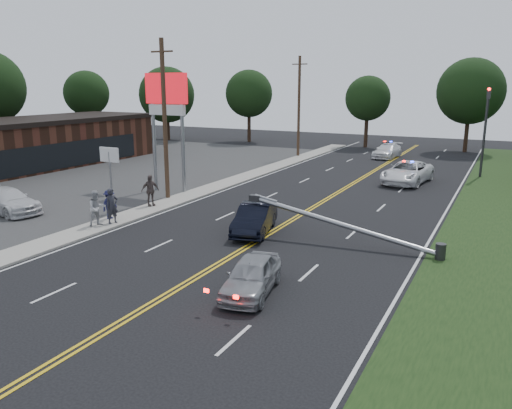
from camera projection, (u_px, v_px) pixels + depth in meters
The scene contains 25 objects.
ground at pixel (172, 292), 17.92m from camera, with size 120.00×120.00×0.00m, color black.
parking_lot at pixel (28, 189), 35.44m from camera, with size 25.00×60.00×0.01m, color #2D2D2D.
sidewalk at pixel (159, 206), 30.28m from camera, with size 1.80×70.00×0.12m, color gray.
centerline_yellow at pixel (285, 224), 26.56m from camera, with size 0.36×80.00×0.00m, color gold.
pharmacy_building at pixel (0, 146), 41.93m from camera, with size 8.40×30.40×4.30m.
pylon_sign at pixel (167, 104), 33.28m from camera, with size 3.20×0.35×8.00m.
small_sign at pixel (110, 159), 33.96m from camera, with size 1.60×0.14×3.10m.
traffic_signal at pixel (485, 124), 39.18m from camera, with size 0.28×0.41×7.05m.
fallen_streetlight at pixel (351, 227), 22.76m from camera, with size 9.36×0.44×1.91m.
utility_pole_mid at pixel (165, 120), 31.19m from camera, with size 1.60×0.28×10.00m.
utility_pole_far at pixel (299, 106), 50.21m from camera, with size 1.60×0.28×10.00m.
tree_3 at pixel (86, 93), 59.59m from camera, with size 5.32×5.32×8.88m.
tree_4 at pixel (167, 95), 65.45m from camera, with size 7.24×7.24×9.54m.
tree_5 at pixel (249, 94), 63.38m from camera, with size 5.96×5.96×9.09m.
tree_6 at pixel (368, 98), 57.83m from camera, with size 5.17×5.17×8.26m.
tree_7 at pixel (471, 91), 53.42m from camera, with size 7.03×7.03×10.06m.
crashed_sedan at pixel (255, 219), 24.94m from camera, with size 1.52×4.36×1.44m, color black.
waiting_sedan at pixel (252, 276), 17.69m from camera, with size 1.55×3.85×1.31m, color #94969B.
parked_car at pixel (7, 201), 28.80m from camera, with size 1.99×4.90×1.42m, color silver.
emergency_a at pixel (407, 172), 37.48m from camera, with size 2.70×5.85×1.63m, color white.
emergency_b at pixel (387, 151), 50.48m from camera, with size 1.97×4.85×1.41m, color white.
bystander_a at pixel (112, 206), 26.15m from camera, with size 0.68×0.44×1.86m, color #27282F.
bystander_b at pixel (97, 208), 25.70m from camera, with size 0.90×0.70×1.85m, color #A2A3A7.
bystander_c at pixel (109, 204), 27.05m from camera, with size 1.04×0.60×1.60m, color #1A1B43.
bystander_d at pixel (150, 190), 29.90m from camera, with size 1.11×0.46×1.89m, color #524441.
Camera 1 is at (10.30, -13.46, 7.27)m, focal length 35.00 mm.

